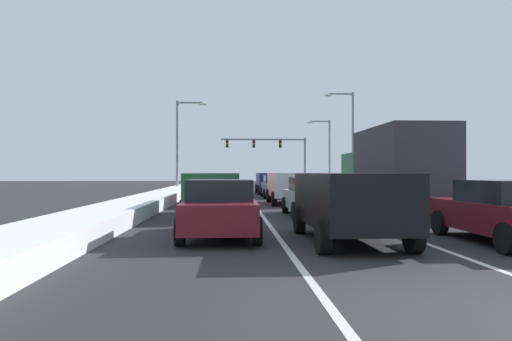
% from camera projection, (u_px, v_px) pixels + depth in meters
% --- Properties ---
extents(ground_plane, '(142.93, 142.93, 0.00)m').
position_uv_depth(ground_plane, '(282.00, 202.00, 27.26)').
color(ground_plane, '#28282B').
extents(lane_stripe_between_right_lane_and_center_lane, '(0.14, 60.47, 0.01)m').
position_uv_depth(lane_stripe_between_right_lane_and_center_lane, '(297.00, 197.00, 32.84)').
color(lane_stripe_between_right_lane_and_center_lane, silver).
rests_on(lane_stripe_between_right_lane_and_center_lane, ground).
extents(lane_stripe_between_center_lane_and_left_lane, '(0.14, 60.47, 0.01)m').
position_uv_depth(lane_stripe_between_center_lane_and_left_lane, '(249.00, 197.00, 32.66)').
color(lane_stripe_between_center_lane_and_left_lane, silver).
rests_on(lane_stripe_between_center_lane_and_left_lane, ground).
extents(snow_bank_right_shoulder, '(1.81, 60.47, 0.76)m').
position_uv_depth(snow_bank_right_shoulder, '(372.00, 191.00, 33.12)').
color(snow_bank_right_shoulder, white).
rests_on(snow_bank_right_shoulder, ground).
extents(snow_bank_left_shoulder, '(2.06, 60.47, 0.53)m').
position_uv_depth(snow_bank_left_shoulder, '(172.00, 193.00, 32.37)').
color(snow_bank_left_shoulder, white).
rests_on(snow_bank_left_shoulder, ground).
extents(sedan_maroon_right_lane_nearest, '(2.00, 4.50, 1.51)m').
position_uv_depth(sedan_maroon_right_lane_nearest, '(506.00, 211.00, 11.26)').
color(sedan_maroon_right_lane_nearest, maroon).
rests_on(sedan_maroon_right_lane_nearest, ground).
extents(box_truck_right_lane_second, '(2.53, 7.20, 3.36)m').
position_uv_depth(box_truck_right_lane_second, '(394.00, 167.00, 18.46)').
color(box_truck_right_lane_second, '#1E5633').
rests_on(box_truck_right_lane_second, ground).
extents(suv_red_right_lane_third, '(2.16, 4.90, 1.67)m').
position_uv_depth(suv_red_right_lane_third, '(339.00, 184.00, 27.26)').
color(suv_red_right_lane_third, maroon).
rests_on(suv_red_right_lane_third, ground).
extents(sedan_tan_right_lane_fourth, '(2.00, 4.50, 1.51)m').
position_uv_depth(sedan_tan_right_lane_fourth, '(322.00, 186.00, 33.31)').
color(sedan_tan_right_lane_fourth, '#937F60').
rests_on(sedan_tan_right_lane_fourth, ground).
extents(suv_charcoal_right_lane_fifth, '(2.16, 4.90, 1.67)m').
position_uv_depth(suv_charcoal_right_lane_fifth, '(308.00, 181.00, 39.44)').
color(suv_charcoal_right_lane_fifth, '#38383D').
rests_on(suv_charcoal_right_lane_fifth, ground).
extents(suv_black_center_lane_nearest, '(2.16, 4.90, 1.67)m').
position_uv_depth(suv_black_center_lane_nearest, '(348.00, 200.00, 11.47)').
color(suv_black_center_lane_nearest, black).
rests_on(suv_black_center_lane_nearest, ground).
extents(sedan_silver_center_lane_second, '(2.00, 4.50, 1.51)m').
position_uv_depth(sedan_silver_center_lane_second, '(313.00, 197.00, 18.26)').
color(sedan_silver_center_lane_second, '#B7BABF').
rests_on(sedan_silver_center_lane_second, ground).
extents(suv_white_center_lane_third, '(2.16, 4.90, 1.67)m').
position_uv_depth(suv_white_center_lane_third, '(289.00, 185.00, 25.48)').
color(suv_white_center_lane_third, silver).
rests_on(suv_white_center_lane_third, ground).
extents(sedan_gray_center_lane_fourth, '(2.00, 4.50, 1.51)m').
position_uv_depth(sedan_gray_center_lane_fourth, '(276.00, 186.00, 32.04)').
color(sedan_gray_center_lane_fourth, slate).
rests_on(sedan_gray_center_lane_fourth, ground).
extents(suv_navy_center_lane_fifth, '(2.16, 4.90, 1.67)m').
position_uv_depth(suv_navy_center_lane_fifth, '(270.00, 181.00, 37.97)').
color(suv_navy_center_lane_fifth, navy).
rests_on(suv_navy_center_lane_fifth, ground).
extents(sedan_maroon_left_lane_nearest, '(2.00, 4.50, 1.51)m').
position_uv_depth(sedan_maroon_left_lane_nearest, '(220.00, 208.00, 12.39)').
color(sedan_maroon_left_lane_nearest, maroon).
rests_on(sedan_maroon_left_lane_nearest, ground).
extents(suv_green_left_lane_second, '(2.16, 4.90, 1.67)m').
position_uv_depth(suv_green_left_lane_second, '(213.00, 190.00, 18.31)').
color(suv_green_left_lane_second, '#1E5633').
rests_on(suv_green_left_lane_second, ground).
extents(suv_red_left_lane_third, '(2.16, 4.90, 1.67)m').
position_uv_depth(suv_red_left_lane_third, '(220.00, 185.00, 24.95)').
color(suv_red_left_lane_third, maroon).
rests_on(suv_red_left_lane_third, ground).
extents(sedan_tan_left_lane_fourth, '(2.00, 4.50, 1.51)m').
position_uv_depth(sedan_tan_left_lane_fourth, '(223.00, 187.00, 31.12)').
color(sedan_tan_left_lane_fourth, '#937F60').
rests_on(sedan_tan_left_lane_fourth, ground).
extents(sedan_charcoal_left_lane_fifth, '(2.00, 4.50, 1.51)m').
position_uv_depth(sedan_charcoal_left_lane_fifth, '(227.00, 185.00, 36.85)').
color(sedan_charcoal_left_lane_fifth, '#38383D').
rests_on(sedan_charcoal_left_lane_fifth, ground).
extents(traffic_light_gantry, '(10.94, 0.47, 6.20)m').
position_uv_depth(traffic_light_gantry, '(275.00, 149.00, 60.35)').
color(traffic_light_gantry, slate).
rests_on(traffic_light_gantry, ground).
extents(street_lamp_right_near, '(2.66, 0.36, 8.77)m').
position_uv_depth(street_lamp_right_near, '(349.00, 133.00, 41.41)').
color(street_lamp_right_near, gray).
rests_on(street_lamp_right_near, ground).
extents(street_lamp_right_mid, '(2.66, 0.36, 7.56)m').
position_uv_depth(street_lamp_right_mid, '(326.00, 147.00, 52.39)').
color(street_lamp_right_mid, gray).
rests_on(street_lamp_right_mid, ground).
extents(street_lamp_left_mid, '(2.66, 0.36, 7.89)m').
position_uv_depth(street_lamp_left_mid, '(182.00, 137.00, 40.57)').
color(street_lamp_left_mid, gray).
rests_on(street_lamp_left_mid, ground).
extents(roadside_sign_right, '(3.20, 0.16, 5.50)m').
position_uv_depth(roadside_sign_right, '(417.00, 141.00, 34.65)').
color(roadside_sign_right, '#59595B').
rests_on(roadside_sign_right, ground).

